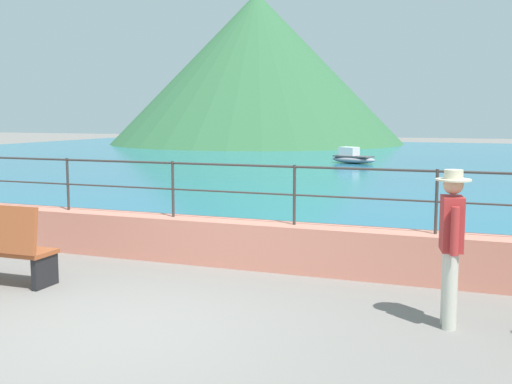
# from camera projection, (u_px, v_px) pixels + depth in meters

# --- Properties ---
(ground_plane) EXTENTS (120.00, 120.00, 0.00)m
(ground_plane) POSITION_uv_depth(u_px,v_px,m) (117.00, 329.00, 6.85)
(ground_plane) COLOR slate
(promenade_wall) EXTENTS (20.00, 0.56, 0.70)m
(promenade_wall) POSITION_uv_depth(u_px,v_px,m) (232.00, 243.00, 9.77)
(promenade_wall) COLOR tan
(promenade_wall) RESTS_ON ground
(railing) EXTENTS (18.44, 0.04, 0.90)m
(railing) POSITION_uv_depth(u_px,v_px,m) (231.00, 180.00, 9.65)
(railing) COLOR #383330
(railing) RESTS_ON promenade_wall
(lake_water) EXTENTS (64.00, 44.32, 0.06)m
(lake_water) POSITION_uv_depth(u_px,v_px,m) (412.00, 162.00, 30.79)
(lake_water) COLOR #236B89
(lake_water) RESTS_ON ground
(hill_main) EXTENTS (23.35, 23.35, 11.88)m
(hill_main) POSITION_uv_depth(u_px,v_px,m) (257.00, 69.00, 49.81)
(hill_main) COLOR #33663D
(hill_main) RESTS_ON ground
(person_walking) EXTENTS (0.38, 0.56, 1.75)m
(person_walking) POSITION_uv_depth(u_px,v_px,m) (451.00, 240.00, 6.82)
(person_walking) COLOR beige
(person_walking) RESTS_ON ground
(boat_1) EXTENTS (2.47, 1.64, 0.76)m
(boat_1) POSITION_uv_depth(u_px,v_px,m) (353.00, 158.00, 29.49)
(boat_1) COLOR gray
(boat_1) RESTS_ON lake_water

